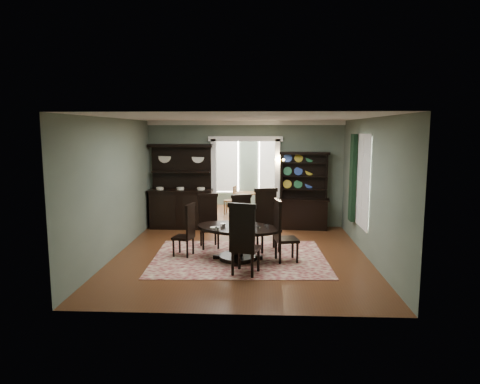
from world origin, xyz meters
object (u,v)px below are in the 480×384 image
Objects in this scene: dining_table at (238,237)px; sideboard at (181,199)px; parlor_table at (245,200)px; welsh_dresser at (304,201)px.

dining_table is 0.91× the size of sideboard.
parlor_table is at bearing 46.75° from sideboard.
welsh_dresser is 2.49m from parlor_table.
sideboard is 3.45m from welsh_dresser.
sideboard is at bearing 139.75° from dining_table.
welsh_dresser is (3.45, 0.04, -0.04)m from sideboard.
welsh_dresser is (1.69, 3.01, 0.28)m from dining_table.
welsh_dresser is at bearing 1.04° from sideboard.
dining_table is 3.47m from welsh_dresser.
parlor_table is (1.73, 1.82, -0.34)m from sideboard.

